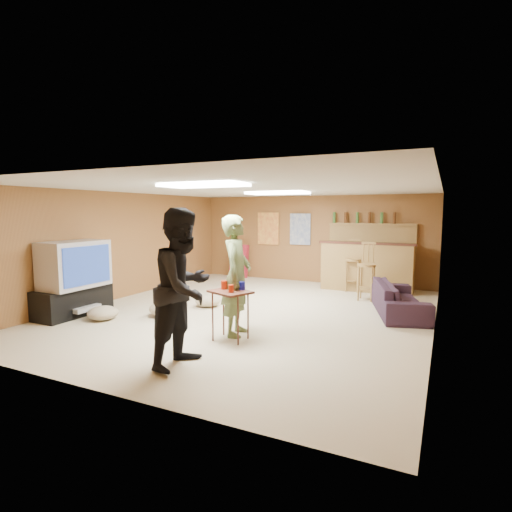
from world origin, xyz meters
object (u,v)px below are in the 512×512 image
at_px(bar_counter, 367,267).
at_px(person_black, 184,288).
at_px(tray_table, 230,315).
at_px(tv_body, 74,264).
at_px(person_olive, 236,276).
at_px(sofa, 399,298).

height_order(bar_counter, person_black, person_black).
bearing_deg(tray_table, tv_body, -179.93).
xyz_separation_m(tv_body, bar_counter, (4.15, 4.45, -0.35)).
xyz_separation_m(bar_counter, person_olive, (-1.13, -4.19, 0.33)).
xyz_separation_m(person_olive, person_black, (0.00, -1.29, 0.05)).
height_order(tv_body, person_black, person_black).
distance_m(bar_counter, person_olive, 4.35).
xyz_separation_m(sofa, tray_table, (-1.98, -2.56, 0.08)).
xyz_separation_m(tv_body, person_black, (3.03, -1.03, 0.02)).
height_order(tv_body, sofa, tv_body).
distance_m(bar_counter, sofa, 2.11).
distance_m(sofa, tray_table, 3.24).
xyz_separation_m(person_olive, tray_table, (0.04, -0.26, -0.53)).
relative_size(person_black, sofa, 0.98).
bearing_deg(tv_body, person_black, -18.76).
bearing_deg(tv_body, sofa, 26.93).
xyz_separation_m(tv_body, person_olive, (3.02, 0.26, -0.02)).
xyz_separation_m(bar_counter, person_black, (-1.12, -5.48, 0.37)).
relative_size(person_olive, sofa, 0.94).
relative_size(tv_body, sofa, 0.59).
distance_m(person_olive, tray_table, 0.59).
bearing_deg(bar_counter, sofa, -64.65).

